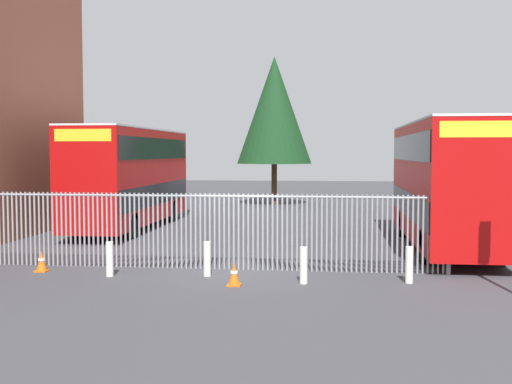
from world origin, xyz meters
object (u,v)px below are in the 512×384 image
traffic_cone_by_gate (42,261)px  bollard_near_left (110,259)px  bollard_center_front (207,259)px  double_decker_bus_near_gate (444,180)px  double_decker_bus_behind_fence_left (131,174)px  double_decker_bus_behind_fence_right (471,171)px  bollard_near_right (304,265)px  bollard_far_right (409,265)px  traffic_cone_mid_forecourt (234,274)px

traffic_cone_by_gate → bollard_near_left: bearing=-11.7°
bollard_center_front → double_decker_bus_near_gate: bearing=39.8°
double_decker_bus_behind_fence_left → bollard_near_left: bearing=-75.0°
double_decker_bus_near_gate → double_decker_bus_behind_fence_right: bearing=74.0°
bollard_near_right → bollard_far_right: size_ratio=1.00×
traffic_cone_by_gate → double_decker_bus_near_gate: bearing=26.3°
double_decker_bus_near_gate → bollard_near_right: bearing=-124.5°
double_decker_bus_near_gate → bollard_center_front: bearing=-140.2°
bollard_near_right → double_decker_bus_behind_fence_right: bearing=66.4°
double_decker_bus_near_gate → traffic_cone_by_gate: 13.65m
bollard_far_right → double_decker_bus_behind_fence_right: bearing=73.7°
double_decker_bus_near_gate → traffic_cone_by_gate: double_decker_bus_near_gate is taller
bollard_far_right → bollard_center_front: bearing=177.1°
bollard_near_left → bollard_center_front: bearing=7.5°
bollard_center_front → bollard_near_right: same height
bollard_center_front → traffic_cone_mid_forecourt: bollard_center_front is taller
double_decker_bus_behind_fence_left → bollard_near_left: 11.33m
bollard_far_right → traffic_cone_by_gate: 10.18m
double_decker_bus_behind_fence_right → traffic_cone_mid_forecourt: bearing=-117.5°
double_decker_bus_near_gate → double_decker_bus_behind_fence_left: 13.54m
traffic_cone_mid_forecourt → bollard_center_front: bearing=128.8°
bollard_center_front → double_decker_bus_behind_fence_right: bearing=58.7°
bollard_near_left → bollard_far_right: same height
double_decker_bus_behind_fence_right → bollard_near_right: size_ratio=11.38×
double_decker_bus_behind_fence_right → bollard_center_front: double_decker_bus_behind_fence_right is taller
double_decker_bus_near_gate → bollard_center_front: double_decker_bus_near_gate is taller
double_decker_bus_behind_fence_right → bollard_center_front: bearing=-121.3°
double_decker_bus_behind_fence_right → bollard_near_left: double_decker_bus_behind_fence_right is taller
bollard_center_front → bollard_far_right: size_ratio=1.00×
bollard_far_right → traffic_cone_by_gate: (-10.17, 0.37, -0.19)m
double_decker_bus_behind_fence_right → bollard_near_right: (-7.83, -17.90, -1.95)m
double_decker_bus_near_gate → traffic_cone_mid_forecourt: size_ratio=18.32×
double_decker_bus_near_gate → traffic_cone_mid_forecourt: bearing=-131.4°
double_decker_bus_near_gate → bollard_near_right: (-4.63, -6.74, -1.95)m
bollard_near_right → bollard_far_right: bearing=8.4°
bollard_near_right → double_decker_bus_near_gate: bearing=55.5°
bollard_near_left → bollard_far_right: bearing=0.5°
traffic_cone_by_gate → double_decker_bus_behind_fence_left: bearing=94.0°
bollard_near_left → bollard_center_front: size_ratio=1.00×
bollard_near_right → bollard_center_front: bearing=165.8°
double_decker_bus_near_gate → traffic_cone_mid_forecourt: (-6.37, -7.21, -2.13)m
bollard_center_front → bollard_far_right: (5.37, -0.27, 0.00)m
double_decker_bus_behind_fence_right → bollard_far_right: (-5.12, -17.49, -1.95)m
double_decker_bus_behind_fence_right → traffic_cone_by_gate: size_ratio=18.32×
bollard_far_right → traffic_cone_mid_forecourt: size_ratio=1.61×
bollard_near_right → traffic_cone_by_gate: 7.50m
traffic_cone_by_gate → traffic_cone_mid_forecourt: bearing=-12.3°
traffic_cone_by_gate → double_decker_bus_behind_fence_right: bearing=48.2°
double_decker_bus_behind_fence_left → traffic_cone_mid_forecourt: bearing=-60.9°
bollard_near_left → bollard_near_right: 5.30m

